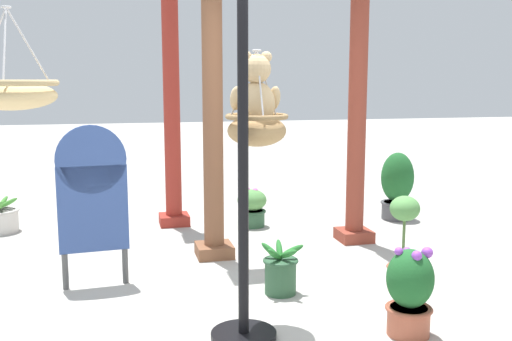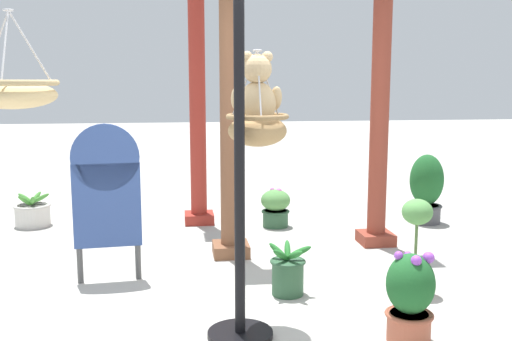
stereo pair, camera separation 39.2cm
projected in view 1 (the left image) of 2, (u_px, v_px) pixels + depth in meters
The scene contains 15 objects.
ground_plane at pixel (255, 324), 4.12m from camera, with size 40.00×40.00×0.00m, color #ADAAA3.
display_pole_central at pixel (243, 216), 3.78m from camera, with size 0.44×0.44×2.62m.
hanging_basket_with_teddy at pixel (257, 128), 3.97m from camera, with size 0.43×0.43×0.65m.
teddy_bear at pixel (256, 95), 3.96m from camera, with size 0.35×0.31×0.51m.
hanging_basket_left_high at pixel (11, 93), 3.35m from camera, with size 0.53×0.53×0.58m.
greenhouse_pillar_left at pixel (357, 104), 6.04m from camera, with size 0.36×0.36×3.01m.
greenhouse_pillar_right at pixel (213, 104), 5.48m from camera, with size 0.37×0.37×3.07m.
greenhouse_pillar_far_back at pixel (172, 99), 6.74m from camera, with size 0.36×0.36×3.08m.
potted_plant_fern_front at pixel (281, 272), 4.69m from camera, with size 0.36×0.36×0.42m.
potted_plant_flowering_red at pixel (252, 207), 6.84m from camera, with size 0.34×0.34×0.46m.
potted_plant_tall_leafy at pixel (404, 242), 4.81m from camera, with size 0.27×0.27×0.77m.
potted_plant_bushy_green at pixel (410, 291), 3.91m from camera, with size 0.32×0.32×0.61m.
potted_plant_conical_shrub at pixel (397, 186), 7.18m from camera, with size 0.40×0.40×0.83m.
potted_plant_trailing_ivy at pixel (0, 218), 6.60m from camera, with size 0.43×0.43×0.40m.
display_sign_board at pixel (92, 191), 4.76m from camera, with size 0.56×0.09×1.35m.
Camera 1 is at (-0.91, -3.79, 1.70)m, focal length 41.02 mm.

